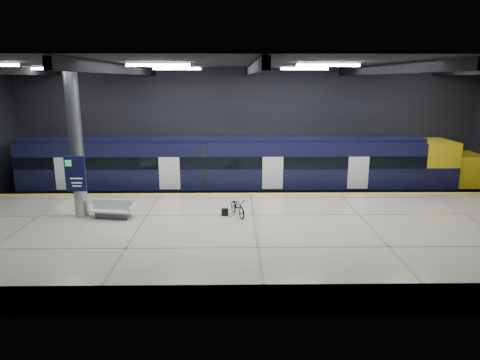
{
  "coord_description": "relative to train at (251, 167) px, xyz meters",
  "views": [
    {
      "loc": [
        -0.91,
        -20.17,
        7.31
      ],
      "look_at": [
        -0.59,
        1.5,
        2.2
      ],
      "focal_mm": 32.0,
      "sensor_mm": 36.0,
      "label": 1
    }
  ],
  "objects": [
    {
      "name": "room_shell",
      "position": [
        -0.15,
        -5.49,
        3.66
      ],
      "size": [
        30.1,
        16.1,
        8.05
      ],
      "color": "black",
      "rests_on": "ground"
    },
    {
      "name": "ground",
      "position": [
        -0.15,
        -5.5,
        -2.06
      ],
      "size": [
        30.0,
        30.0,
        0.0
      ],
      "primitive_type": "plane",
      "color": "black",
      "rests_on": "ground"
    },
    {
      "name": "rails",
      "position": [
        -0.15,
        0.0,
        -1.98
      ],
      "size": [
        30.0,
        1.52,
        0.16
      ],
      "color": "gray",
      "rests_on": "ground"
    },
    {
      "name": "info_column",
      "position": [
        -8.15,
        -6.52,
        2.4
      ],
      "size": [
        0.9,
        0.78,
        6.9
      ],
      "color": "#9EA0A5",
      "rests_on": "platform"
    },
    {
      "name": "pannier_bag",
      "position": [
        -1.48,
        -6.6,
        -0.78
      ],
      "size": [
        0.32,
        0.22,
        0.35
      ],
      "primitive_type": "cube",
      "rotation": [
        0.0,
        0.0,
        -0.13
      ],
      "color": "black",
      "rests_on": "platform"
    },
    {
      "name": "safety_strip",
      "position": [
        -0.15,
        -2.75,
        -0.95
      ],
      "size": [
        30.0,
        0.4,
        0.01
      ],
      "primitive_type": "cube",
      "color": "gold",
      "rests_on": "platform"
    },
    {
      "name": "bench",
      "position": [
        -6.62,
        -6.83,
        -0.65
      ],
      "size": [
        2.09,
        1.13,
        0.88
      ],
      "rotation": [
        0.0,
        0.0,
        -0.16
      ],
      "color": "#595B60",
      "rests_on": "platform"
    },
    {
      "name": "platform",
      "position": [
        -0.15,
        -8.0,
        -1.51
      ],
      "size": [
        30.0,
        11.0,
        1.1
      ],
      "primitive_type": "cube",
      "color": "#C0B5A2",
      "rests_on": "ground"
    },
    {
      "name": "bicycle",
      "position": [
        -0.88,
        -6.6,
        -0.53
      ],
      "size": [
        1.11,
        1.74,
        0.87
      ],
      "primitive_type": "imported",
      "rotation": [
        0.0,
        0.0,
        0.36
      ],
      "color": "#99999E",
      "rests_on": "platform"
    },
    {
      "name": "train",
      "position": [
        0.0,
        0.0,
        0.0
      ],
      "size": [
        29.4,
        2.84,
        3.79
      ],
      "color": "black",
      "rests_on": "ground"
    }
  ]
}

